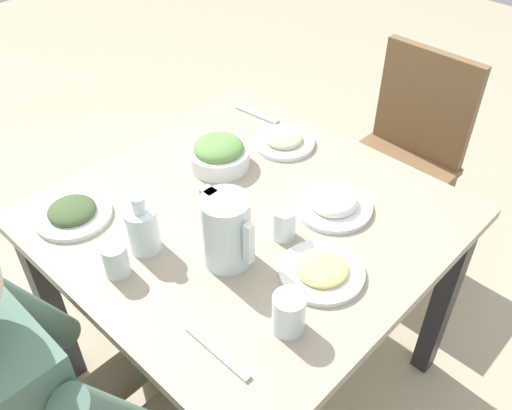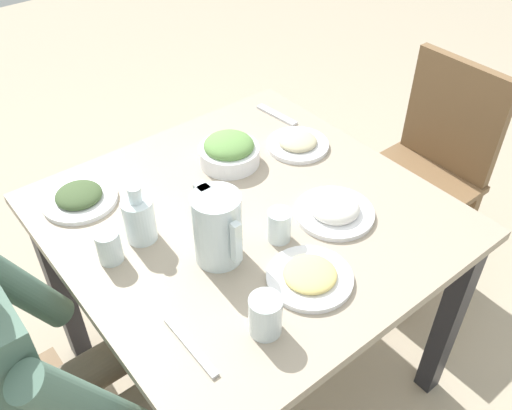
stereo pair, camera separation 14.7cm
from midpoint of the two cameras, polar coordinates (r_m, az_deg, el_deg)
ground_plane at (r=2.05m, az=1.46°, el=-16.45°), size 8.00×8.00×0.00m
dining_table at (r=1.57m, az=1.84°, el=-3.90°), size 0.99×0.99×0.73m
chair_far at (r=2.17m, az=19.24°, el=3.81°), size 0.40×0.40×0.89m
diner_near at (r=1.33m, az=-18.80°, el=-16.56°), size 0.48×0.53×1.18m
water_pitcher at (r=1.31m, az=-0.82°, el=-2.52°), size 0.16×0.12×0.19m
salad_bowl at (r=1.65m, az=-0.26°, el=5.52°), size 0.18×0.18×0.09m
plate_beans at (r=1.75m, az=6.75°, el=6.31°), size 0.20×0.20×0.04m
plate_yoghurt at (r=1.50m, az=10.93°, el=-0.58°), size 0.22×0.22×0.06m
plate_fries at (r=1.33m, az=8.78°, el=-7.43°), size 0.21×0.21×0.04m
plate_dolmas at (r=1.57m, az=-15.35°, el=0.68°), size 0.21×0.21×0.04m
water_glass_far_right at (r=1.19m, az=4.56°, el=-11.50°), size 0.07×0.07×0.10m
water_glass_near_left at (r=1.37m, az=-12.06°, el=-4.38°), size 0.06×0.06×0.09m
water_glass_center at (r=1.39m, az=5.33°, el=-2.32°), size 0.06×0.06×0.09m
oil_carafe at (r=1.40m, az=-9.06°, el=-1.78°), size 0.08×0.08×0.16m
fork_near at (r=1.90m, az=4.39°, el=9.22°), size 0.17×0.04×0.01m
knife_near at (r=1.20m, az=-3.21°, el=-14.59°), size 0.19×0.02×0.01m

